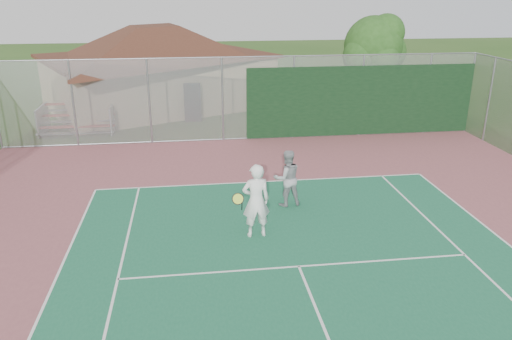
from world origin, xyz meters
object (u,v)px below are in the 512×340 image
Objects in this scene: clubhouse at (156,59)px; tree at (375,47)px; player_white_front at (256,201)px; bleachers at (78,118)px; player_grey_back at (287,179)px.

clubhouse is 11.49m from tree.
player_white_front is (3.24, -15.90, -1.61)m from clubhouse.
tree reaches higher than player_white_front.
player_white_front is at bearing -120.38° from tree.
clubhouse is at bearing 54.75° from bleachers.
clubhouse is 8.24× the size of player_grey_back.
player_grey_back is at bearing -50.30° from bleachers.
player_white_front is 1.15× the size of player_grey_back.
tree reaches higher than player_grey_back.
tree is 2.51× the size of player_white_front.
clubhouse reaches higher than bleachers.
clubhouse is at bearing 168.76° from tree.
tree is 16.00m from player_white_front.
bleachers is at bearing -58.81° from player_grey_back.
clubhouse is 4.26× the size of bleachers.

